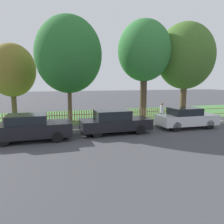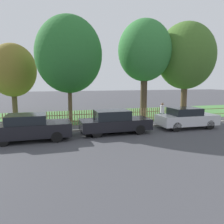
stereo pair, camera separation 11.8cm
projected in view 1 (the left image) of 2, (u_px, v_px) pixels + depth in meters
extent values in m
plane|color=#424247|center=(112.00, 129.00, 15.02)|extent=(120.00, 120.00, 0.00)
cube|color=#B2ADA3|center=(111.00, 128.00, 15.10)|extent=(40.09, 0.20, 0.12)
cube|color=#477F3D|center=(93.00, 116.00, 20.98)|extent=(40.09, 8.32, 0.01)
cube|color=olive|center=(104.00, 120.00, 17.03)|extent=(40.09, 0.03, 0.05)
cube|color=olive|center=(104.00, 114.00, 16.96)|extent=(40.09, 0.03, 0.05)
cube|color=olive|center=(3.00, 122.00, 14.89)|extent=(0.06, 0.03, 1.11)
cube|color=olive|center=(5.00, 121.00, 14.94)|extent=(0.06, 0.03, 1.11)
cube|color=olive|center=(8.00, 121.00, 14.99)|extent=(0.06, 0.03, 1.11)
cube|color=olive|center=(11.00, 121.00, 15.05)|extent=(0.06, 0.03, 1.11)
cube|color=olive|center=(14.00, 121.00, 15.10)|extent=(0.06, 0.03, 1.11)
cube|color=olive|center=(17.00, 121.00, 15.15)|extent=(0.06, 0.03, 1.11)
cube|color=olive|center=(20.00, 121.00, 15.20)|extent=(0.06, 0.03, 1.11)
cube|color=olive|center=(23.00, 121.00, 15.26)|extent=(0.06, 0.03, 1.11)
cube|color=olive|center=(25.00, 121.00, 15.31)|extent=(0.06, 0.03, 1.11)
cube|color=olive|center=(28.00, 120.00, 15.36)|extent=(0.06, 0.03, 1.11)
cube|color=olive|center=(31.00, 120.00, 15.41)|extent=(0.06, 0.03, 1.11)
cube|color=olive|center=(33.00, 120.00, 15.47)|extent=(0.06, 0.03, 1.11)
cube|color=olive|center=(36.00, 120.00, 15.52)|extent=(0.06, 0.03, 1.11)
cube|color=olive|center=(39.00, 120.00, 15.57)|extent=(0.06, 0.03, 1.11)
cube|color=olive|center=(42.00, 120.00, 15.63)|extent=(0.06, 0.03, 1.11)
cube|color=olive|center=(44.00, 120.00, 15.68)|extent=(0.06, 0.03, 1.11)
cube|color=olive|center=(47.00, 119.00, 15.73)|extent=(0.06, 0.03, 1.11)
cube|color=olive|center=(49.00, 119.00, 15.78)|extent=(0.06, 0.03, 1.11)
cube|color=olive|center=(52.00, 119.00, 15.84)|extent=(0.06, 0.03, 1.11)
cube|color=olive|center=(55.00, 119.00, 15.89)|extent=(0.06, 0.03, 1.11)
cube|color=olive|center=(57.00, 119.00, 15.94)|extent=(0.06, 0.03, 1.11)
cube|color=olive|center=(60.00, 119.00, 15.99)|extent=(0.06, 0.03, 1.11)
cube|color=olive|center=(62.00, 119.00, 16.05)|extent=(0.06, 0.03, 1.11)
cube|color=olive|center=(65.00, 119.00, 16.10)|extent=(0.06, 0.03, 1.11)
cube|color=olive|center=(67.00, 118.00, 16.15)|extent=(0.06, 0.03, 1.11)
cube|color=olive|center=(70.00, 118.00, 16.20)|extent=(0.06, 0.03, 1.11)
cube|color=olive|center=(72.00, 118.00, 16.26)|extent=(0.06, 0.03, 1.11)
cube|color=olive|center=(75.00, 118.00, 16.31)|extent=(0.06, 0.03, 1.11)
cube|color=olive|center=(77.00, 118.00, 16.36)|extent=(0.06, 0.03, 1.11)
cube|color=olive|center=(79.00, 118.00, 16.42)|extent=(0.06, 0.03, 1.11)
cube|color=olive|center=(82.00, 118.00, 16.47)|extent=(0.06, 0.03, 1.11)
cube|color=olive|center=(84.00, 118.00, 16.52)|extent=(0.06, 0.03, 1.11)
cube|color=olive|center=(87.00, 118.00, 16.57)|extent=(0.06, 0.03, 1.11)
cube|color=olive|center=(89.00, 117.00, 16.63)|extent=(0.06, 0.03, 1.11)
cube|color=olive|center=(91.00, 117.00, 16.68)|extent=(0.06, 0.03, 1.11)
cube|color=olive|center=(94.00, 117.00, 16.73)|extent=(0.06, 0.03, 1.11)
cube|color=olive|center=(96.00, 117.00, 16.78)|extent=(0.06, 0.03, 1.11)
cube|color=olive|center=(98.00, 117.00, 16.84)|extent=(0.06, 0.03, 1.11)
cube|color=olive|center=(100.00, 117.00, 16.89)|extent=(0.06, 0.03, 1.11)
cube|color=olive|center=(103.00, 117.00, 16.94)|extent=(0.06, 0.03, 1.11)
cube|color=olive|center=(105.00, 117.00, 16.99)|extent=(0.06, 0.03, 1.11)
cube|color=olive|center=(107.00, 116.00, 17.05)|extent=(0.06, 0.03, 1.11)
cube|color=olive|center=(109.00, 116.00, 17.10)|extent=(0.06, 0.03, 1.11)
cube|color=olive|center=(112.00, 116.00, 17.15)|extent=(0.06, 0.03, 1.11)
cube|color=olive|center=(114.00, 116.00, 17.20)|extent=(0.06, 0.03, 1.11)
cube|color=olive|center=(116.00, 116.00, 17.26)|extent=(0.06, 0.03, 1.11)
cube|color=olive|center=(118.00, 116.00, 17.31)|extent=(0.06, 0.03, 1.11)
cube|color=olive|center=(120.00, 116.00, 17.36)|extent=(0.06, 0.03, 1.11)
cube|color=olive|center=(122.00, 116.00, 17.42)|extent=(0.06, 0.03, 1.11)
cube|color=olive|center=(125.00, 116.00, 17.47)|extent=(0.06, 0.03, 1.11)
cube|color=olive|center=(127.00, 116.00, 17.52)|extent=(0.06, 0.03, 1.11)
cube|color=olive|center=(129.00, 115.00, 17.57)|extent=(0.06, 0.03, 1.11)
cube|color=olive|center=(131.00, 115.00, 17.63)|extent=(0.06, 0.03, 1.11)
cube|color=olive|center=(133.00, 115.00, 17.68)|extent=(0.06, 0.03, 1.11)
cube|color=olive|center=(135.00, 115.00, 17.73)|extent=(0.06, 0.03, 1.11)
cube|color=olive|center=(137.00, 115.00, 17.78)|extent=(0.06, 0.03, 1.11)
cube|color=olive|center=(139.00, 115.00, 17.84)|extent=(0.06, 0.03, 1.11)
cube|color=olive|center=(141.00, 115.00, 17.89)|extent=(0.06, 0.03, 1.11)
cube|color=olive|center=(143.00, 115.00, 17.94)|extent=(0.06, 0.03, 1.11)
cube|color=olive|center=(145.00, 115.00, 17.99)|extent=(0.06, 0.03, 1.11)
cube|color=olive|center=(147.00, 115.00, 18.05)|extent=(0.06, 0.03, 1.11)
cube|color=olive|center=(149.00, 114.00, 18.10)|extent=(0.06, 0.03, 1.11)
cube|color=olive|center=(151.00, 114.00, 18.15)|extent=(0.06, 0.03, 1.11)
cube|color=olive|center=(153.00, 114.00, 18.21)|extent=(0.06, 0.03, 1.11)
cube|color=olive|center=(155.00, 114.00, 18.26)|extent=(0.06, 0.03, 1.11)
cube|color=olive|center=(157.00, 114.00, 18.31)|extent=(0.06, 0.03, 1.11)
cube|color=olive|center=(159.00, 114.00, 18.36)|extent=(0.06, 0.03, 1.11)
cube|color=olive|center=(161.00, 114.00, 18.42)|extent=(0.06, 0.03, 1.11)
cube|color=olive|center=(163.00, 114.00, 18.47)|extent=(0.06, 0.03, 1.11)
cube|color=olive|center=(165.00, 114.00, 18.52)|extent=(0.06, 0.03, 1.11)
cube|color=olive|center=(167.00, 114.00, 18.57)|extent=(0.06, 0.03, 1.11)
cube|color=olive|center=(168.00, 113.00, 18.63)|extent=(0.06, 0.03, 1.11)
cube|color=olive|center=(170.00, 113.00, 18.68)|extent=(0.06, 0.03, 1.11)
cube|color=olive|center=(172.00, 113.00, 18.73)|extent=(0.06, 0.03, 1.11)
cube|color=olive|center=(174.00, 113.00, 18.78)|extent=(0.06, 0.03, 1.11)
cube|color=olive|center=(176.00, 113.00, 18.84)|extent=(0.06, 0.03, 1.11)
cube|color=olive|center=(178.00, 113.00, 18.89)|extent=(0.06, 0.03, 1.11)
cube|color=olive|center=(179.00, 113.00, 18.94)|extent=(0.06, 0.03, 1.11)
cube|color=olive|center=(181.00, 113.00, 19.00)|extent=(0.06, 0.03, 1.11)
cube|color=olive|center=(183.00, 113.00, 19.05)|extent=(0.06, 0.03, 1.11)
cube|color=black|center=(31.00, 130.00, 12.15)|extent=(4.33, 1.87, 0.73)
cube|color=black|center=(27.00, 119.00, 12.00)|extent=(2.08, 1.68, 0.49)
cylinder|color=black|center=(56.00, 130.00, 13.40)|extent=(0.60, 0.14, 0.60)
cylinder|color=black|center=(57.00, 137.00, 11.77)|extent=(0.60, 0.14, 0.60)
cylinder|color=black|center=(8.00, 133.00, 12.62)|extent=(0.60, 0.14, 0.60)
cylinder|color=black|center=(3.00, 141.00, 10.99)|extent=(0.60, 0.14, 0.60)
cube|color=black|center=(115.00, 124.00, 13.87)|extent=(4.43, 1.76, 0.65)
cube|color=black|center=(112.00, 115.00, 13.72)|extent=(2.13, 1.58, 0.57)
cylinder|color=black|center=(131.00, 125.00, 15.06)|extent=(0.61, 0.14, 0.61)
cylinder|color=black|center=(140.00, 130.00, 13.54)|extent=(0.61, 0.14, 0.61)
cylinder|color=black|center=(92.00, 127.00, 14.27)|extent=(0.61, 0.14, 0.61)
cylinder|color=black|center=(97.00, 133.00, 12.75)|extent=(0.61, 0.14, 0.61)
cube|color=silver|center=(187.00, 119.00, 15.41)|extent=(4.19, 1.85, 0.69)
cube|color=black|center=(185.00, 111.00, 15.27)|extent=(2.03, 1.63, 0.49)
cylinder|color=black|center=(195.00, 121.00, 16.57)|extent=(0.64, 0.15, 0.64)
cylinder|color=black|center=(210.00, 125.00, 15.02)|extent=(0.64, 0.15, 0.64)
cylinder|color=black|center=(164.00, 122.00, 15.87)|extent=(0.64, 0.15, 0.64)
cylinder|color=black|center=(177.00, 127.00, 14.32)|extent=(0.64, 0.15, 0.64)
cylinder|color=black|center=(123.00, 123.00, 15.94)|extent=(0.56, 0.15, 0.55)
cylinder|color=black|center=(106.00, 123.00, 15.70)|extent=(0.56, 0.15, 0.55)
ellipsoid|color=#9EA0A8|center=(115.00, 118.00, 15.77)|extent=(1.69, 0.76, 0.86)
ellipsoid|color=#9EA0A8|center=(120.00, 115.00, 15.81)|extent=(0.45, 0.79, 0.40)
cylinder|color=brown|center=(14.00, 101.00, 19.67)|extent=(0.45, 0.45, 2.96)
ellipsoid|color=olive|center=(12.00, 70.00, 19.28)|extent=(4.09, 4.09, 4.70)
cylinder|color=brown|center=(70.00, 99.00, 17.77)|extent=(0.33, 0.33, 3.71)
ellipsoid|color=#286B2D|center=(69.00, 55.00, 17.27)|extent=(5.28, 5.28, 6.07)
cylinder|color=#473828|center=(143.00, 94.00, 19.05)|extent=(0.57, 0.57, 4.44)
ellipsoid|color=#337A38|center=(144.00, 51.00, 18.54)|extent=(4.51, 4.51, 5.19)
cylinder|color=brown|center=(183.00, 96.00, 20.23)|extent=(0.55, 0.55, 3.91)
ellipsoid|color=#426B28|center=(185.00, 56.00, 19.73)|extent=(5.18, 5.18, 5.95)
cylinder|color=#2D3351|center=(160.00, 118.00, 17.54)|extent=(0.14, 0.14, 0.77)
cylinder|color=#2D3351|center=(163.00, 118.00, 17.43)|extent=(0.14, 0.14, 0.77)
cylinder|color=silver|center=(162.00, 109.00, 17.39)|extent=(0.45, 0.45, 0.61)
sphere|color=brown|center=(162.00, 104.00, 17.33)|extent=(0.21, 0.21, 0.21)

